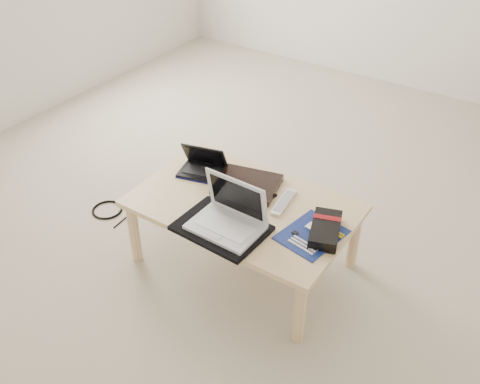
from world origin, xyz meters
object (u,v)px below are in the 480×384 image
Objects in this scene: gpu_box at (325,230)px; coffee_table at (243,211)px; white_laptop at (229,217)px; netbook at (203,167)px.

coffee_table is at bearing -178.70° from gpu_box.
white_laptop reaches higher than coffee_table.
gpu_box is (0.40, 0.21, -0.04)m from white_laptop.
netbook is at bearing 141.11° from white_laptop.
white_laptop is at bearing -75.62° from coffee_table.
netbook reaches higher than coffee_table.
gpu_box is (0.79, -0.10, -0.01)m from netbook.
coffee_table is 3.27× the size of white_laptop.
netbook is at bearing 161.39° from coffee_table.
white_laptop is at bearing -151.96° from gpu_box.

